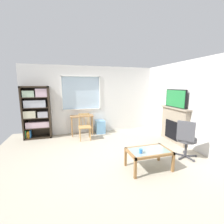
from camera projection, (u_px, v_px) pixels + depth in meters
The scene contains 12 objects.
ground at pixel (107, 157), 4.10m from camera, with size 6.06×5.73×0.02m, color #B2A893.
wall_back_with_window at pixel (93, 101), 6.13m from camera, with size 5.06×0.15×2.59m.
wall_right at pixel (190, 105), 4.60m from camera, with size 0.12×4.93×2.59m, color silver.
bookshelf at pixel (36, 111), 5.38m from camera, with size 0.90×0.38×1.84m.
desk_under_window at pixel (82, 119), 5.77m from camera, with size 0.85×0.41×0.75m.
wooden_chair at pixel (85, 126), 5.32m from camera, with size 0.43×0.41×0.90m.
plastic_drawer_unit at pixel (100, 127), 6.08m from camera, with size 0.35×0.40×0.50m, color #72ADDB.
fireplace at pixel (174, 125), 5.10m from camera, with size 0.26×1.25×1.15m.
tv at pixel (176, 98), 4.95m from camera, with size 0.06×0.93×0.58m.
office_chair at pixel (186, 138), 3.90m from camera, with size 0.62×0.57×1.00m.
coffee_table at pixel (149, 153), 3.43m from camera, with size 0.94×0.59×0.44m.
sippy_cup at pixel (141, 151), 3.27m from camera, with size 0.07×0.07×0.09m, color #337FD6.
Camera 1 is at (-0.95, -3.72, 1.86)m, focal length 24.68 mm.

